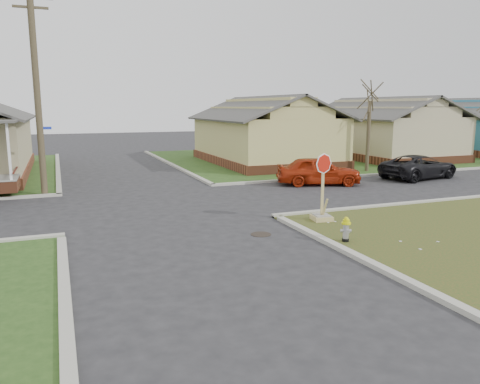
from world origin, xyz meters
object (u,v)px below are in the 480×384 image
object	(u,v)px
fire_hydrant	(346,228)
red_sedan	(319,171)
stop_sign	(322,206)
utility_pole	(37,89)
dark_pickup	(419,167)

from	to	relation	value
fire_hydrant	red_sedan	bearing A→B (deg)	88.15
stop_sign	red_sedan	xyz separation A→B (m)	(3.91, 6.82, 0.17)
fire_hydrant	utility_pole	bearing A→B (deg)	151.29
utility_pole	fire_hydrant	world-z (taller)	utility_pole
utility_pole	dark_pickup	distance (m)	19.74
utility_pole	stop_sign	distance (m)	13.16
stop_sign	red_sedan	size ratio (longest dim) A/B	0.55
stop_sign	dark_pickup	distance (m)	12.16
stop_sign	red_sedan	distance (m)	7.86
dark_pickup	red_sedan	bearing A→B (deg)	77.36
utility_pole	stop_sign	bearing A→B (deg)	-43.74
stop_sign	utility_pole	bearing A→B (deg)	145.24
fire_hydrant	dark_pickup	bearing A→B (deg)	64.49
red_sedan	fire_hydrant	bearing A→B (deg)	172.94
stop_sign	dark_pickup	size ratio (longest dim) A/B	0.50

